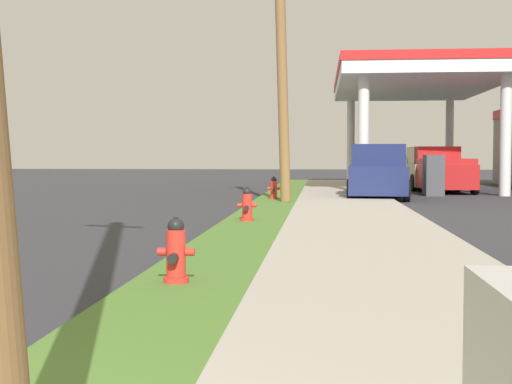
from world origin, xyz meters
TOP-DOWN VIEW (x-y plane):
  - fire_hydrant_nearest at (0.55, 5.47)m, footprint 0.42×0.37m
  - fire_hydrant_second at (0.56, 13.04)m, footprint 0.42×0.38m
  - fire_hydrant_third at (0.60, 21.16)m, footprint 0.42×0.37m
  - utility_pole_midground at (0.93, 19.53)m, footprint 1.05×1.10m
  - car_teal_by_near_pump at (8.41, 38.56)m, footprint 2.02×4.54m
  - truck_tan_at_forecourt at (7.09, 31.07)m, footprint 2.35×5.49m
  - truck_navy_on_apron at (4.30, 23.93)m, footprint 2.53×5.55m
  - truck_red_at_far_bay at (7.27, 28.71)m, footprint 2.39×5.50m

SIDE VIEW (x-z plane):
  - fire_hydrant_nearest at x=0.55m, z-range 0.07..0.82m
  - fire_hydrant_second at x=0.56m, z-range 0.07..0.82m
  - fire_hydrant_third at x=0.60m, z-range 0.07..0.82m
  - car_teal_by_near_pump at x=8.41m, z-range -0.07..1.51m
  - truck_tan_at_forecourt at x=7.09m, z-range -0.07..1.90m
  - truck_navy_on_apron at x=4.30m, z-range -0.07..1.90m
  - truck_red_at_far_bay at x=7.27m, z-range -0.07..1.90m
  - utility_pole_midground at x=0.93m, z-range 0.20..10.29m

